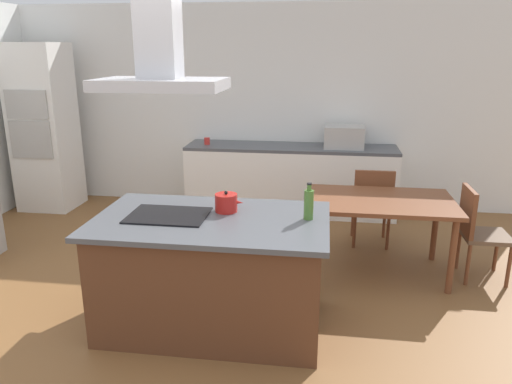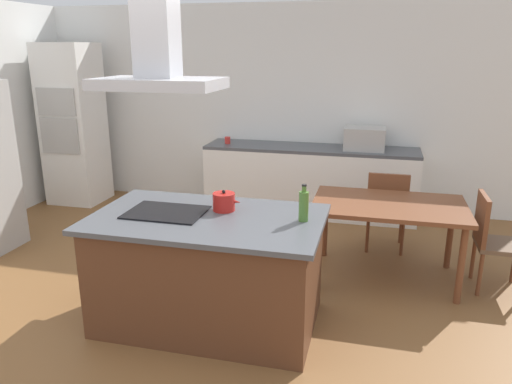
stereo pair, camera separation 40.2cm
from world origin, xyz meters
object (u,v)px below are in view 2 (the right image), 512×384
countertop_microwave (365,139)px  dining_table (388,212)px  tea_kettle (224,202)px  cooktop (166,212)px  wall_oven_stack (73,125)px  olive_oil_bottle (304,206)px  chair_at_right_end (492,236)px  coffee_mug_red (228,140)px  range_hood (157,53)px  chair_facing_back_wall (387,206)px

countertop_microwave → dining_table: (0.30, -1.72, -0.37)m
countertop_microwave → dining_table: 1.78m
tea_kettle → countertop_microwave: bearing=70.0°
cooktop → wall_oven_stack: bearing=134.1°
olive_oil_bottle → chair_at_right_end: olive_oil_bottle is taller
tea_kettle → dining_table: 1.65m
cooktop → tea_kettle: tea_kettle is taller
chair_at_right_end → wall_oven_stack: bearing=164.0°
olive_oil_bottle → countertop_microwave: (0.34, 2.80, 0.02)m
coffee_mug_red → wall_oven_stack: 2.20m
cooktop → countertop_microwave: countertop_microwave is taller
tea_kettle → chair_at_right_end: 2.46m
countertop_microwave → range_hood: bearing=-116.0°
olive_oil_bottle → chair_at_right_end: 1.96m
tea_kettle → olive_oil_bottle: olive_oil_bottle is taller
coffee_mug_red → range_hood: 3.09m
cooktop → range_hood: size_ratio=0.67×
cooktop → chair_at_right_end: bearing=23.9°
tea_kettle → wall_oven_stack: (-2.99, 2.48, 0.13)m
tea_kettle → olive_oil_bottle: size_ratio=0.81×
coffee_mug_red → wall_oven_stack: size_ratio=0.04×
dining_table → wall_oven_stack: bearing=160.8°
cooktop → range_hood: range_hood is taller
cooktop → coffee_mug_red: (-0.38, 2.84, 0.04)m
cooktop → chair_facing_back_wall: (1.71, 1.83, -0.40)m
cooktop → olive_oil_bottle: 1.08m
cooktop → range_hood: 1.20m
olive_oil_bottle → countertop_microwave: olive_oil_bottle is taller
dining_table → range_hood: 2.52m
chair_facing_back_wall → tea_kettle: bearing=-127.9°
olive_oil_bottle → coffee_mug_red: olive_oil_bottle is taller
tea_kettle → range_hood: size_ratio=0.25×
olive_oil_bottle → range_hood: bearing=-175.7°
olive_oil_bottle → dining_table: olive_oil_bottle is taller
chair_at_right_end → range_hood: (-2.63, -1.16, 1.59)m
chair_facing_back_wall → chair_at_right_end: bearing=-36.0°
olive_oil_bottle → chair_facing_back_wall: olive_oil_bottle is taller
coffee_mug_red → chair_at_right_end: size_ratio=0.10×
range_hood → countertop_microwave: bearing=64.0°
cooktop → chair_at_right_end: 2.90m
olive_oil_bottle → chair_facing_back_wall: bearing=69.8°
chair_facing_back_wall → range_hood: bearing=-133.1°
olive_oil_bottle → countertop_microwave: bearing=83.1°
cooktop → dining_table: size_ratio=0.43×
cooktop → chair_facing_back_wall: size_ratio=0.67×
tea_kettle → chair_at_right_end: size_ratio=0.26×
cooktop → dining_table: cooktop is taller
coffee_mug_red → tea_kettle: bearing=-73.3°
chair_facing_back_wall → coffee_mug_red: bearing=154.1°
cooktop → chair_at_right_end: size_ratio=0.67×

